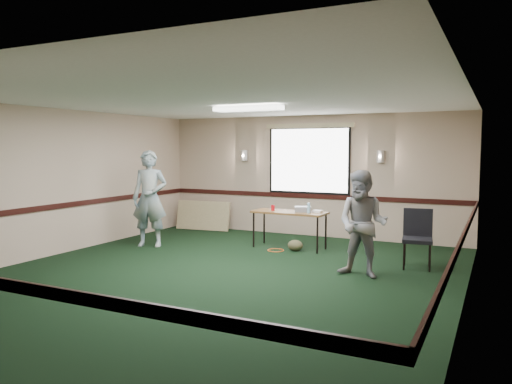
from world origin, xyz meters
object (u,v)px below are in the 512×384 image
at_px(projector, 303,209).
at_px(person_left, 150,198).
at_px(folding_table, 289,214).
at_px(person_right, 363,224).
at_px(conference_chair, 418,233).

distance_m(projector, person_left, 3.06).
bearing_deg(person_left, projector, 0.19).
relative_size(folding_table, person_right, 0.90).
height_order(conference_chair, person_right, person_right).
height_order(projector, person_left, person_left).
relative_size(folding_table, projector, 4.75).
height_order(folding_table, person_right, person_right).
height_order(folding_table, conference_chair, conference_chair).
bearing_deg(conference_chair, person_right, -130.49).
distance_m(folding_table, person_left, 2.81).
xyz_separation_m(projector, conference_chair, (2.25, -0.58, -0.22)).
relative_size(projector, conference_chair, 0.32).
bearing_deg(person_left, person_right, -27.39).
bearing_deg(folding_table, person_right, -38.74).
distance_m(folding_table, conference_chair, 2.56).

